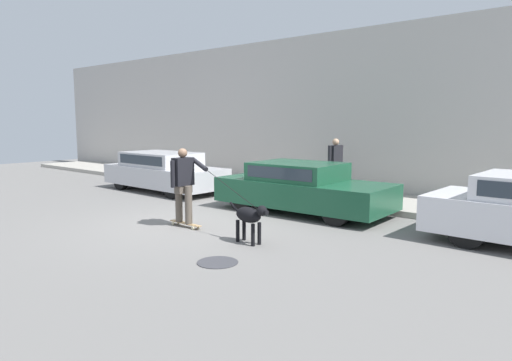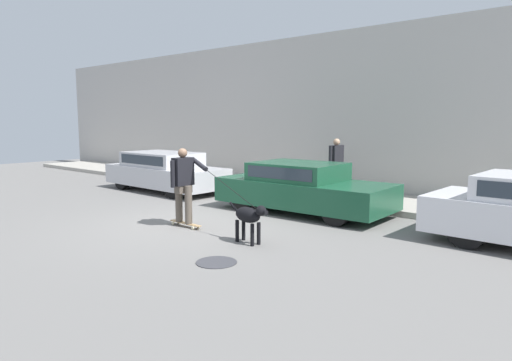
{
  "view_description": "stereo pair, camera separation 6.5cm",
  "coord_description": "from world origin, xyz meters",
  "views": [
    {
      "loc": [
        7.33,
        -6.57,
        2.23
      ],
      "look_at": [
        1.01,
        0.91,
        0.95
      ],
      "focal_mm": 32.0,
      "sensor_mm": 36.0,
      "label": 1
    },
    {
      "loc": [
        7.38,
        -6.53,
        2.23
      ],
      "look_at": [
        1.01,
        0.91,
        0.95
      ],
      "focal_mm": 32.0,
      "sensor_mm": 36.0,
      "label": 2
    }
  ],
  "objects": [
    {
      "name": "sidewalk_curb",
      "position": [
        0.0,
        4.79,
        0.07
      ],
      "size": [
        30.0,
        2.44,
        0.15
      ],
      "color": "#A39E93",
      "rests_on": "ground_plane"
    },
    {
      "name": "manhole_cover",
      "position": [
        2.35,
        -1.62,
        0.01
      ],
      "size": [
        0.65,
        0.65,
        0.01
      ],
      "color": "#38383D",
      "rests_on": "ground_plane"
    },
    {
      "name": "back_wall",
      "position": [
        0.0,
        6.18,
        2.48
      ],
      "size": [
        32.0,
        0.3,
        4.97
      ],
      "color": "#B2ADA8",
      "rests_on": "ground_plane"
    },
    {
      "name": "pedestrian_with_bag",
      "position": [
        0.55,
        5.02,
        1.01
      ],
      "size": [
        0.27,
        0.7,
        1.58
      ],
      "rotation": [
        0.0,
        0.0,
        3.03
      ],
      "color": "#3D4760",
      "rests_on": "sidewalk_curb"
    },
    {
      "name": "parked_car_1",
      "position": [
        1.08,
        2.57,
        0.6
      ],
      "size": [
        4.34,
        1.92,
        1.22
      ],
      "rotation": [
        0.0,
        0.0,
        0.03
      ],
      "color": "black",
      "rests_on": "ground_plane"
    },
    {
      "name": "dog",
      "position": [
        1.99,
        -0.42,
        0.5
      ],
      "size": [
        1.01,
        0.36,
        0.75
      ],
      "rotation": [
        0.0,
        0.0,
        -0.12
      ],
      "color": "black",
      "rests_on": "ground_plane"
    },
    {
      "name": "skateboarder",
      "position": [
        0.04,
        -0.31,
        0.94
      ],
      "size": [
        2.69,
        0.63,
        1.67
      ],
      "rotation": [
        0.0,
        0.0,
        -0.04
      ],
      "color": "beige",
      "rests_on": "ground_plane"
    },
    {
      "name": "ground_plane",
      "position": [
        0.0,
        0.0,
        0.0
      ],
      "size": [
        36.0,
        36.0,
        0.0
      ],
      "primitive_type": "plane",
      "color": "slate"
    },
    {
      "name": "parked_car_0",
      "position": [
        -4.27,
        2.57,
        0.62
      ],
      "size": [
        4.33,
        1.82,
        1.24
      ],
      "rotation": [
        0.0,
        0.0,
        -0.02
      ],
      "color": "black",
      "rests_on": "ground_plane"
    }
  ]
}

